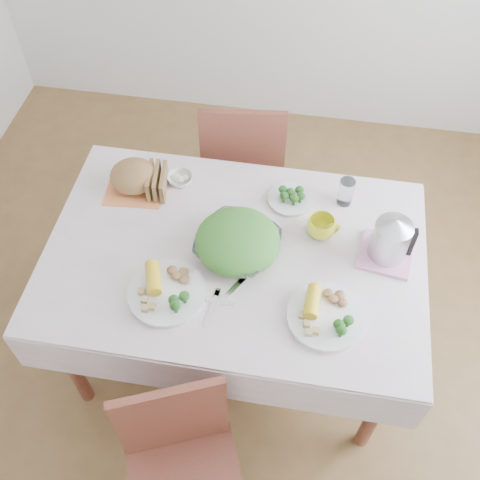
% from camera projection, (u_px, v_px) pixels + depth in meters
% --- Properties ---
extents(floor, '(3.60, 3.60, 0.00)m').
position_uv_depth(floor, '(235.00, 342.00, 2.82)').
color(floor, brown).
rests_on(floor, ground).
extents(dining_table, '(1.40, 0.90, 0.75)m').
position_uv_depth(dining_table, '(235.00, 303.00, 2.53)').
color(dining_table, brown).
rests_on(dining_table, floor).
extents(tablecloth, '(1.50, 1.00, 0.01)m').
position_uv_depth(tablecloth, '(234.00, 253.00, 2.22)').
color(tablecloth, silver).
rests_on(tablecloth, dining_table).
extents(chair_far, '(0.47, 0.47, 0.94)m').
position_uv_depth(chair_far, '(244.00, 159.00, 2.96)').
color(chair_far, brown).
rests_on(chair_far, floor).
extents(salad_bowl, '(0.39, 0.39, 0.08)m').
position_uv_depth(salad_bowl, '(238.00, 245.00, 2.19)').
color(salad_bowl, white).
rests_on(salad_bowl, tablecloth).
extents(dinner_plate_left, '(0.30, 0.30, 0.02)m').
position_uv_depth(dinner_plate_left, '(167.00, 293.00, 2.09)').
color(dinner_plate_left, white).
rests_on(dinner_plate_left, tablecloth).
extents(dinner_plate_right, '(0.38, 0.38, 0.02)m').
position_uv_depth(dinner_plate_right, '(326.00, 317.00, 2.03)').
color(dinner_plate_right, white).
rests_on(dinner_plate_right, tablecloth).
extents(broccoli_plate, '(0.25, 0.25, 0.02)m').
position_uv_depth(broccoli_plate, '(290.00, 199.00, 2.38)').
color(broccoli_plate, beige).
rests_on(broccoli_plate, tablecloth).
extents(napkin, '(0.26, 0.26, 0.00)m').
position_uv_depth(napkin, '(136.00, 186.00, 2.44)').
color(napkin, '#E98546').
rests_on(napkin, tablecloth).
extents(bread_loaf, '(0.26, 0.25, 0.12)m').
position_uv_depth(bread_loaf, '(134.00, 177.00, 2.39)').
color(bread_loaf, brown).
rests_on(bread_loaf, napkin).
extents(fruit_bowl, '(0.14, 0.14, 0.03)m').
position_uv_depth(fruit_bowl, '(180.00, 179.00, 2.44)').
color(fruit_bowl, white).
rests_on(fruit_bowl, tablecloth).
extents(yellow_mug, '(0.15, 0.15, 0.09)m').
position_uv_depth(yellow_mug, '(321.00, 227.00, 2.24)').
color(yellow_mug, yellow).
rests_on(yellow_mug, tablecloth).
extents(glass_tumbler, '(0.09, 0.09, 0.12)m').
position_uv_depth(glass_tumbler, '(346.00, 191.00, 2.33)').
color(glass_tumbler, white).
rests_on(glass_tumbler, tablecloth).
extents(pink_tray, '(0.23, 0.23, 0.02)m').
position_uv_depth(pink_tray, '(385.00, 254.00, 2.21)').
color(pink_tray, pink).
rests_on(pink_tray, tablecloth).
extents(electric_kettle, '(0.17, 0.17, 0.20)m').
position_uv_depth(electric_kettle, '(392.00, 236.00, 2.12)').
color(electric_kettle, '#B2B5BA').
rests_on(electric_kettle, pink_tray).
extents(fork_left, '(0.04, 0.16, 0.00)m').
position_uv_depth(fork_left, '(212.00, 308.00, 2.06)').
color(fork_left, silver).
rests_on(fork_left, tablecloth).
extents(fork_right, '(0.10, 0.16, 0.00)m').
position_uv_depth(fork_right, '(229.00, 293.00, 2.10)').
color(fork_right, silver).
rests_on(fork_right, tablecloth).
extents(knife, '(0.18, 0.02, 0.00)m').
position_uv_depth(knife, '(211.00, 300.00, 2.08)').
color(knife, silver).
rests_on(knife, tablecloth).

